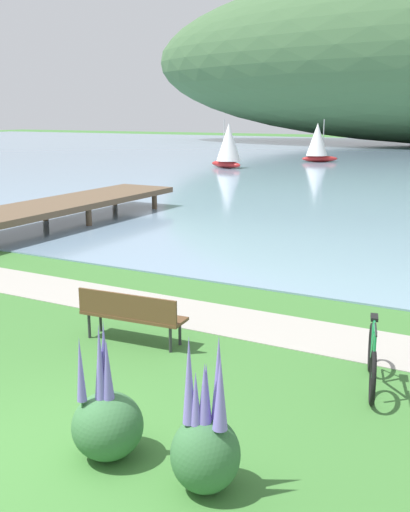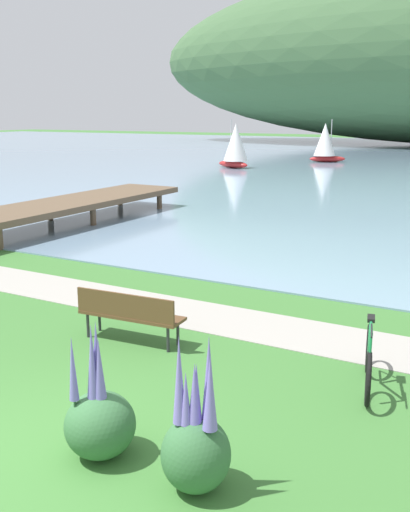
{
  "view_description": "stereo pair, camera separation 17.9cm",
  "coord_description": "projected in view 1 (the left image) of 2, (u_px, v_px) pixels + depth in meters",
  "views": [
    {
      "loc": [
        4.57,
        -4.23,
        3.68
      ],
      "look_at": [
        -0.69,
        5.54,
        1.0
      ],
      "focal_mm": 41.51,
      "sensor_mm": 36.0,
      "label": 1
    },
    {
      "loc": [
        4.72,
        -4.14,
        3.68
      ],
      "look_at": [
        -0.69,
        5.54,
        1.0
      ],
      "focal_mm": 41.51,
      "sensor_mm": 36.0,
      "label": 2
    }
  ],
  "objects": [
    {
      "name": "ground_plane",
      "position": [
        24.0,
        453.0,
        6.59
      ],
      "size": [
        200.0,
        200.0,
        0.0
      ],
      "primitive_type": "plane",
      "color": "#3D7533"
    },
    {
      "name": "shoreline_path",
      "position": [
        223.0,
        319.0,
        10.83
      ],
      "size": [
        60.0,
        1.5,
        0.01
      ],
      "primitive_type": "cube",
      "color": "#A39E93",
      "rests_on": "ground"
    },
    {
      "name": "park_bench_near_camera",
      "position": [
        131.0,
        313.0,
        9.62
      ],
      "size": [
        1.83,
        0.61,
        0.88
      ],
      "color": "brown",
      "rests_on": "ground"
    },
    {
      "name": "bicycle_leaning_near_bench",
      "position": [
        372.0,
        359.0,
        8.11
      ],
      "size": [
        0.49,
        1.73,
        1.01
      ],
      "color": "black",
      "rests_on": "ground"
    },
    {
      "name": "echium_bush_closest_to_camera",
      "position": [
        107.0,
        417.0,
        6.41
      ],
      "size": [
        0.78,
        0.78,
        1.57
      ],
      "color": "#386B3D",
      "rests_on": "ground"
    },
    {
      "name": "echium_bush_beside_closest",
      "position": [
        206.0,
        443.0,
        5.83
      ],
      "size": [
        0.7,
        0.7,
        1.65
      ],
      "color": "#386B3D",
      "rests_on": "ground"
    },
    {
      "name": "sailboat_nearest_to_shore",
      "position": [
        318.0,
        142.0,
        45.2
      ],
      "size": [
        2.75,
        2.24,
        3.21
      ],
      "color": "#B22323",
      "rests_on": "bay_water"
    },
    {
      "name": "sailboat_toward_hillside",
      "position": [
        228.0,
        145.0,
        40.06
      ],
      "size": [
        2.88,
        2.14,
        3.27
      ],
      "color": "#B22323",
      "rests_on": "bay_water"
    },
    {
      "name": "pier_dock",
      "position": [
        66.0,
        204.0,
        20.02
      ],
      "size": [
        2.4,
        10.0,
        0.8
      ],
      "color": "brown",
      "rests_on": "ground"
    }
  ]
}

